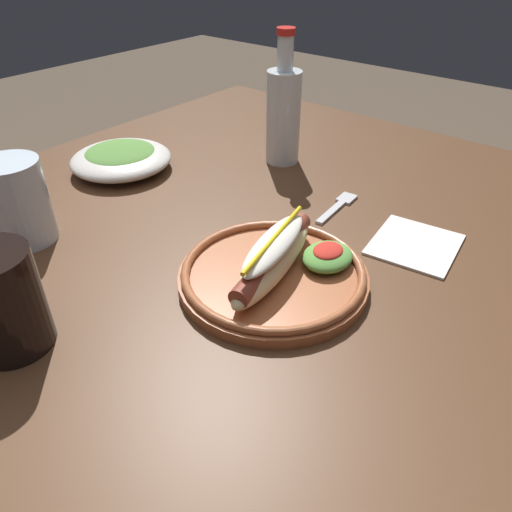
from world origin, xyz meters
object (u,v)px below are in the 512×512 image
at_px(hot_dog_plate, 276,269).
at_px(glass_bottle, 283,113).
at_px(fork, 338,206).
at_px(soda_cup, 1,302).
at_px(side_bowl, 121,158).
at_px(napkin, 415,245).
at_px(water_cup, 17,202).

relative_size(hot_dog_plate, glass_bottle, 1.03).
bearing_deg(fork, glass_bottle, 59.41).
bearing_deg(soda_cup, side_bowl, 37.30).
xyz_separation_m(fork, glass_bottle, (0.09, 0.19, 0.10)).
xyz_separation_m(fork, napkin, (-0.03, -0.15, -0.00)).
relative_size(glass_bottle, napkin, 1.93).
relative_size(soda_cup, napkin, 0.96).
bearing_deg(glass_bottle, hot_dog_plate, -144.27).
xyz_separation_m(hot_dog_plate, side_bowl, (0.09, 0.45, 0.00)).
distance_m(side_bowl, napkin, 0.57).
bearing_deg(side_bowl, glass_bottle, -42.79).
bearing_deg(hot_dog_plate, fork, 10.57).
distance_m(hot_dog_plate, glass_bottle, 0.41).
xyz_separation_m(hot_dog_plate, soda_cup, (-0.28, 0.16, 0.04)).
bearing_deg(glass_bottle, napkin, -109.64).
bearing_deg(hot_dog_plate, water_cup, 113.49).
distance_m(glass_bottle, side_bowl, 0.33).
xyz_separation_m(hot_dog_plate, fork, (0.23, 0.04, -0.02)).
relative_size(fork, soda_cup, 0.97).
distance_m(hot_dog_plate, napkin, 0.23).
relative_size(hot_dog_plate, fork, 2.12).
xyz_separation_m(glass_bottle, side_bowl, (-0.23, 0.22, -0.07)).
bearing_deg(soda_cup, napkin, -29.19).
height_order(fork, glass_bottle, glass_bottle).
height_order(fork, side_bowl, side_bowl).
bearing_deg(fork, hot_dog_plate, -174.09).
height_order(soda_cup, napkin, soda_cup).
xyz_separation_m(side_bowl, napkin, (0.11, -0.56, -0.02)).
height_order(water_cup, side_bowl, water_cup).
height_order(hot_dog_plate, side_bowl, hot_dog_plate).
relative_size(soda_cup, water_cup, 0.97).
distance_m(hot_dog_plate, water_cup, 0.40).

